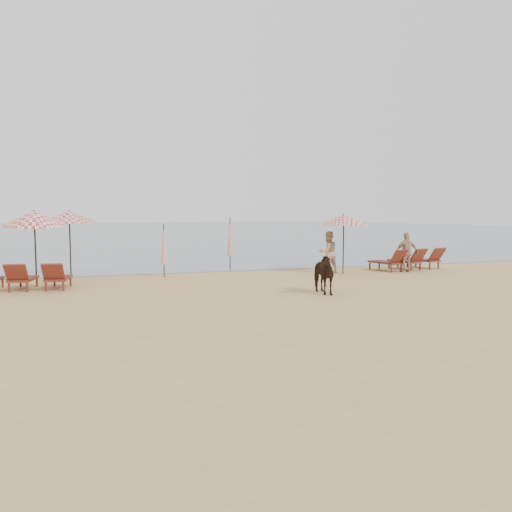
{
  "coord_description": "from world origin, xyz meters",
  "views": [
    {
      "loc": [
        -5.26,
        -11.16,
        2.52
      ],
      "look_at": [
        0.0,
        5.0,
        1.1
      ],
      "focal_mm": 35.0,
      "sensor_mm": 36.0,
      "label": 1
    }
  ],
  "objects_px": {
    "umbrella_closed_left": "(164,245)",
    "beachgoer_right_a": "(328,252)",
    "umbrella_open_left_b": "(34,218)",
    "beachgoer_right_b": "(407,252)",
    "lounger_cluster_left": "(21,277)",
    "lounger_cluster_right": "(409,259)",
    "umbrella_open_left_a": "(69,217)",
    "umbrella_open_right": "(344,220)",
    "cow": "(320,273)",
    "umbrella_closed_right": "(230,237)"
  },
  "relations": [
    {
      "from": "cow",
      "to": "beachgoer_right_a",
      "type": "distance_m",
      "value": 5.61
    },
    {
      "from": "umbrella_closed_right",
      "to": "beachgoer_right_b",
      "type": "bearing_deg",
      "value": -30.33
    },
    {
      "from": "umbrella_open_left_a",
      "to": "umbrella_open_right",
      "type": "xyz_separation_m",
      "value": [
        11.01,
        -2.29,
        -0.13
      ]
    },
    {
      "from": "umbrella_closed_left",
      "to": "umbrella_open_left_a",
      "type": "bearing_deg",
      "value": 162.2
    },
    {
      "from": "lounger_cluster_left",
      "to": "umbrella_open_right",
      "type": "relative_size",
      "value": 1.23
    },
    {
      "from": "umbrella_open_left_a",
      "to": "umbrella_open_left_b",
      "type": "height_order",
      "value": "umbrella_open_left_b"
    },
    {
      "from": "beachgoer_right_b",
      "to": "umbrella_open_left_b",
      "type": "bearing_deg",
      "value": 9.6
    },
    {
      "from": "umbrella_open_left_a",
      "to": "umbrella_closed_left",
      "type": "height_order",
      "value": "umbrella_open_left_a"
    },
    {
      "from": "umbrella_open_left_b",
      "to": "cow",
      "type": "relative_size",
      "value": 1.82
    },
    {
      "from": "lounger_cluster_right",
      "to": "umbrella_open_left_a",
      "type": "distance_m",
      "value": 14.78
    },
    {
      "from": "umbrella_closed_left",
      "to": "beachgoer_right_a",
      "type": "bearing_deg",
      "value": -7.03
    },
    {
      "from": "lounger_cluster_left",
      "to": "lounger_cluster_right",
      "type": "relative_size",
      "value": 0.92
    },
    {
      "from": "umbrella_closed_left",
      "to": "beachgoer_right_a",
      "type": "relative_size",
      "value": 1.18
    },
    {
      "from": "lounger_cluster_left",
      "to": "umbrella_open_left_a",
      "type": "height_order",
      "value": "umbrella_open_left_a"
    },
    {
      "from": "umbrella_open_right",
      "to": "cow",
      "type": "distance_m",
      "value": 5.9
    },
    {
      "from": "lounger_cluster_left",
      "to": "umbrella_closed_right",
      "type": "height_order",
      "value": "umbrella_closed_right"
    },
    {
      "from": "umbrella_open_left_b",
      "to": "umbrella_closed_right",
      "type": "xyz_separation_m",
      "value": [
        8.06,
        3.55,
        -0.93
      ]
    },
    {
      "from": "umbrella_closed_left",
      "to": "cow",
      "type": "xyz_separation_m",
      "value": [
        4.17,
        -5.77,
        -0.67
      ]
    },
    {
      "from": "lounger_cluster_left",
      "to": "cow",
      "type": "distance_m",
      "value": 9.86
    },
    {
      "from": "umbrella_open_right",
      "to": "umbrella_open_left_a",
      "type": "bearing_deg",
      "value": 147.42
    },
    {
      "from": "umbrella_open_left_a",
      "to": "lounger_cluster_right",
      "type": "bearing_deg",
      "value": -12.38
    },
    {
      "from": "umbrella_open_left_a",
      "to": "beachgoer_right_a",
      "type": "distance_m",
      "value": 10.74
    },
    {
      "from": "lounger_cluster_right",
      "to": "beachgoer_right_b",
      "type": "bearing_deg",
      "value": -141.79
    },
    {
      "from": "beachgoer_right_a",
      "to": "umbrella_open_right",
      "type": "bearing_deg",
      "value": 146.24
    },
    {
      "from": "lounger_cluster_right",
      "to": "beachgoer_right_b",
      "type": "distance_m",
      "value": 1.03
    },
    {
      "from": "umbrella_open_left_b",
      "to": "umbrella_open_right",
      "type": "relative_size",
      "value": 1.09
    },
    {
      "from": "beachgoer_right_a",
      "to": "umbrella_open_left_b",
      "type": "bearing_deg",
      "value": -5.55
    },
    {
      "from": "umbrella_open_left_a",
      "to": "beachgoer_right_a",
      "type": "relative_size",
      "value": 1.5
    },
    {
      "from": "lounger_cluster_right",
      "to": "umbrella_open_left_a",
      "type": "relative_size",
      "value": 1.26
    },
    {
      "from": "lounger_cluster_left",
      "to": "umbrella_open_left_b",
      "type": "bearing_deg",
      "value": 80.34
    },
    {
      "from": "lounger_cluster_left",
      "to": "umbrella_open_left_b",
      "type": "xyz_separation_m",
      "value": [
        0.35,
        1.09,
        1.95
      ]
    },
    {
      "from": "lounger_cluster_right",
      "to": "beachgoer_right_a",
      "type": "xyz_separation_m",
      "value": [
        -4.08,
        -0.06,
        0.43
      ]
    },
    {
      "from": "umbrella_open_left_a",
      "to": "umbrella_closed_left",
      "type": "bearing_deg",
      "value": -22.59
    },
    {
      "from": "umbrella_open_right",
      "to": "beachgoer_right_b",
      "type": "bearing_deg",
      "value": -28.26
    },
    {
      "from": "lounger_cluster_left",
      "to": "cow",
      "type": "bearing_deg",
      "value": -13.64
    },
    {
      "from": "lounger_cluster_right",
      "to": "cow",
      "type": "height_order",
      "value": "cow"
    },
    {
      "from": "lounger_cluster_left",
      "to": "umbrella_open_left_b",
      "type": "relative_size",
      "value": 1.13
    },
    {
      "from": "umbrella_open_left_b",
      "to": "umbrella_open_right",
      "type": "xyz_separation_m",
      "value": [
        12.07,
        -0.11,
        -0.1
      ]
    },
    {
      "from": "lounger_cluster_left",
      "to": "beachgoer_right_b",
      "type": "bearing_deg",
      "value": 10.31
    },
    {
      "from": "lounger_cluster_left",
      "to": "beachgoer_right_b",
      "type": "relative_size",
      "value": 1.79
    },
    {
      "from": "umbrella_open_left_b",
      "to": "beachgoer_right_b",
      "type": "bearing_deg",
      "value": -21.41
    },
    {
      "from": "umbrella_closed_left",
      "to": "umbrella_closed_right",
      "type": "distance_m",
      "value": 4.26
    },
    {
      "from": "umbrella_open_left_a",
      "to": "beachgoer_right_b",
      "type": "bearing_deg",
      "value": -15.64
    },
    {
      "from": "umbrella_closed_left",
      "to": "beachgoer_right_b",
      "type": "relative_size",
      "value": 1.22
    },
    {
      "from": "umbrella_closed_right",
      "to": "umbrella_closed_left",
      "type": "bearing_deg",
      "value": -143.69
    },
    {
      "from": "umbrella_closed_left",
      "to": "umbrella_closed_right",
      "type": "bearing_deg",
      "value": 36.31
    },
    {
      "from": "lounger_cluster_right",
      "to": "umbrella_closed_left",
      "type": "height_order",
      "value": "umbrella_closed_left"
    },
    {
      "from": "umbrella_open_right",
      "to": "umbrella_closed_right",
      "type": "xyz_separation_m",
      "value": [
        -4.01,
        3.66,
        -0.83
      ]
    },
    {
      "from": "umbrella_closed_right",
      "to": "umbrella_open_left_a",
      "type": "bearing_deg",
      "value": -168.91
    },
    {
      "from": "lounger_cluster_left",
      "to": "umbrella_open_right",
      "type": "xyz_separation_m",
      "value": [
        12.42,
        0.98,
        1.84
      ]
    }
  ]
}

